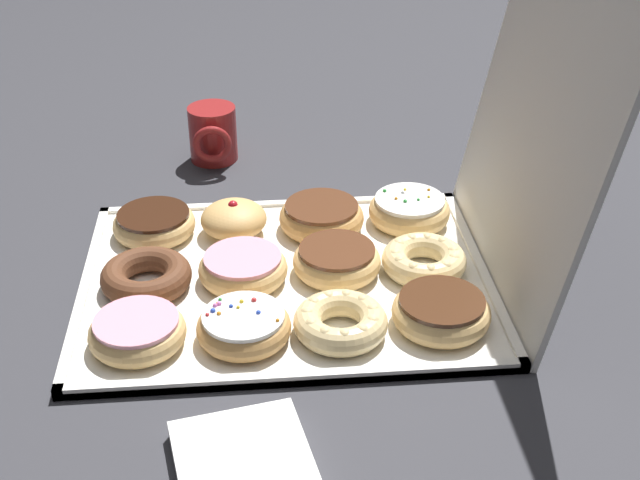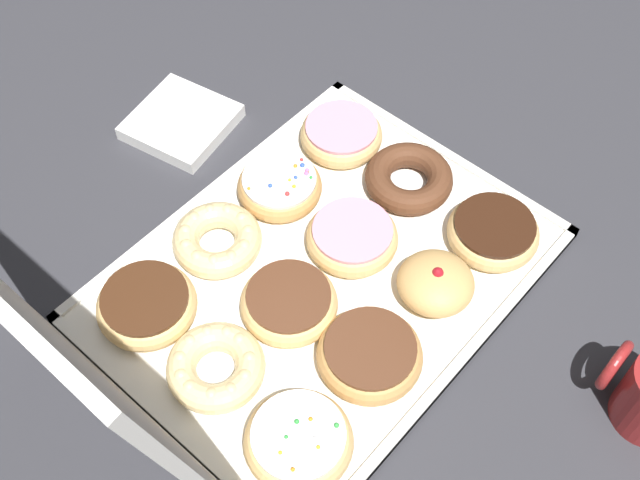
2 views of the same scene
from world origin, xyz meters
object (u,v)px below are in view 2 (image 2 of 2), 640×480
donut_box (323,276)px  jelly_filled_donut_3 (436,283)px  chocolate_frosted_donut_7 (289,303)px  cruller_donut_8 (217,239)px  chocolate_cake_ring_donut_1 (409,178)px  napkin_stack (181,122)px  pink_frosted_donut_4 (352,237)px  pink_frosted_donut_2 (341,134)px  sprinkle_donut_9 (299,441)px  sprinkle_donut_5 (280,186)px  chocolate_frosted_donut_11 (147,305)px  cruller_donut_10 (215,366)px  chocolate_frosted_donut_0 (493,232)px  chocolate_frosted_donut_6 (370,355)px

donut_box → jelly_filled_donut_3: (-0.12, -0.07, 0.03)m
chocolate_frosted_donut_7 → cruller_donut_8: 0.13m
chocolate_cake_ring_donut_1 → napkin_stack: size_ratio=0.89×
napkin_stack → cruller_donut_8: bearing=149.0°
jelly_filled_donut_3 → pink_frosted_donut_4: jelly_filled_donut_3 is taller
donut_box → pink_frosted_donut_2: (0.12, -0.18, 0.02)m
sprinkle_donut_9 → napkin_stack: 0.50m
sprinkle_donut_5 → napkin_stack: (0.19, -0.00, -0.02)m
chocolate_cake_ring_donut_1 → chocolate_frosted_donut_11: bearing=72.7°
jelly_filled_donut_3 → cruller_donut_8: jelly_filled_donut_3 is taller
chocolate_frosted_donut_7 → cruller_donut_10: (0.01, 0.11, -0.00)m
chocolate_frosted_donut_11 → pink_frosted_donut_4: bearing=-116.5°
sprinkle_donut_5 → napkin_stack: size_ratio=0.86×
chocolate_frosted_donut_0 → chocolate_frosted_donut_6: (0.01, 0.23, 0.00)m
chocolate_cake_ring_donut_1 → chocolate_frosted_donut_11: chocolate_frosted_donut_11 is taller
pink_frosted_donut_4 → chocolate_frosted_donut_11: bearing=63.5°
sprinkle_donut_5 → cruller_donut_10: size_ratio=1.00×
chocolate_cake_ring_donut_1 → chocolate_frosted_donut_7: bearing=92.7°
chocolate_frosted_donut_6 → chocolate_frosted_donut_7: size_ratio=1.04×
pink_frosted_donut_4 → napkin_stack: (0.31, -0.00, -0.02)m
chocolate_cake_ring_donut_1 → jelly_filled_donut_3: bearing=138.3°
chocolate_frosted_donut_11 → jelly_filled_donut_3: bearing=-133.9°
pink_frosted_donut_4 → sprinkle_donut_9: 0.27m
chocolate_cake_ring_donut_1 → chocolate_frosted_donut_6: bearing=118.1°
cruller_donut_8 → napkin_stack: cruller_donut_8 is taller
pink_frosted_donut_2 → sprinkle_donut_9: 0.44m
chocolate_cake_ring_donut_1 → cruller_donut_8: (0.12, 0.23, 0.00)m
jelly_filled_donut_3 → pink_frosted_donut_2: bearing=-24.7°
cruller_donut_8 → napkin_stack: size_ratio=0.86×
chocolate_frosted_donut_0 → sprinkle_donut_5: sprinkle_donut_5 is taller
chocolate_frosted_donut_7 → chocolate_cake_ring_donut_1: bearing=-87.3°
sprinkle_donut_5 → chocolate_frosted_donut_6: bearing=155.2°
jelly_filled_donut_3 → chocolate_frosted_donut_6: 0.12m
chocolate_frosted_donut_0 → chocolate_cake_ring_donut_1: size_ratio=1.00×
jelly_filled_donut_3 → cruller_donut_10: jelly_filled_donut_3 is taller
chocolate_frosted_donut_6 → cruller_donut_8: size_ratio=1.08×
jelly_filled_donut_3 → chocolate_frosted_donut_6: jelly_filled_donut_3 is taller
pink_frosted_donut_4 → pink_frosted_donut_2: bearing=-45.2°
chocolate_cake_ring_donut_1 → napkin_stack: (0.31, 0.12, -0.02)m
chocolate_frosted_donut_7 → pink_frosted_donut_4: bearing=-87.1°
pink_frosted_donut_2 → chocolate_frosted_donut_6: bearing=135.9°
pink_frosted_donut_4 → napkin_stack: 0.31m
sprinkle_donut_9 → sprinkle_donut_5: bearing=-43.7°
donut_box → sprinkle_donut_5: (0.12, -0.05, 0.02)m
sprinkle_donut_5 → chocolate_frosted_donut_6: size_ratio=0.92×
chocolate_frosted_donut_7 → cruller_donut_10: size_ratio=1.03×
pink_frosted_donut_4 → chocolate_frosted_donut_7: bearing=92.9°
jelly_filled_donut_3 → chocolate_frosted_donut_11: size_ratio=0.78×
chocolate_frosted_donut_6 → chocolate_frosted_donut_11: size_ratio=1.02×
sprinkle_donut_9 → chocolate_cake_ring_donut_1: bearing=-69.8°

